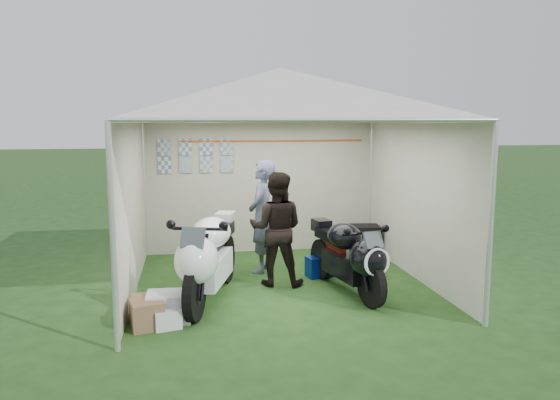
% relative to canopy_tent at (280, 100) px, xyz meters
% --- Properties ---
extents(ground, '(80.00, 80.00, 0.00)m').
position_rel_canopy_tent_xyz_m(ground, '(0.00, -0.03, -2.58)').
color(ground, '#1E3E15').
rests_on(ground, ground).
extents(canopy_tent, '(5.66, 5.66, 3.00)m').
position_rel_canopy_tent_xyz_m(canopy_tent, '(0.00, 0.00, 0.00)').
color(canopy_tent, silver).
rests_on(canopy_tent, ground).
extents(motorcycle_white, '(0.94, 2.19, 1.10)m').
position_rel_canopy_tent_xyz_m(motorcycle_white, '(-1.03, -0.68, -1.96)').
color(motorcycle_white, black).
rests_on(motorcycle_white, ground).
extents(motorcycle_black, '(0.68, 1.92, 0.96)m').
position_rel_canopy_tent_xyz_m(motorcycle_black, '(0.82, -0.65, -2.04)').
color(motorcycle_black, black).
rests_on(motorcycle_black, ground).
extents(paddock_stand, '(0.45, 0.33, 0.30)m').
position_rel_canopy_tent_xyz_m(paddock_stand, '(0.64, 0.21, -2.42)').
color(paddock_stand, '#0B30B1').
rests_on(paddock_stand, ground).
extents(person_dark_jacket, '(0.91, 0.80, 1.60)m').
position_rel_canopy_tent_xyz_m(person_dark_jacket, '(-0.06, -0.06, -1.78)').
color(person_dark_jacket, black).
rests_on(person_dark_jacket, ground).
extents(person_blue_jacket, '(0.64, 0.74, 1.71)m').
position_rel_canopy_tent_xyz_m(person_blue_jacket, '(-0.16, 0.64, -1.72)').
color(person_blue_jacket, slate).
rests_on(person_blue_jacket, ground).
extents(equipment_box, '(0.55, 0.46, 0.51)m').
position_rel_canopy_tent_xyz_m(equipment_box, '(1.70, 1.39, -2.32)').
color(equipment_box, black).
rests_on(equipment_box, ground).
extents(crate_0, '(0.51, 0.40, 0.33)m').
position_rel_canopy_tent_xyz_m(crate_0, '(-1.52, -1.26, -2.41)').
color(crate_0, silver).
rests_on(crate_0, ground).
extents(crate_1, '(0.42, 0.42, 0.31)m').
position_rel_canopy_tent_xyz_m(crate_1, '(-1.75, -1.44, -2.42)').
color(crate_1, brown).
rests_on(crate_1, ground).
extents(crate_2, '(0.34, 0.31, 0.22)m').
position_rel_canopy_tent_xyz_m(crate_2, '(-1.53, -1.48, -2.47)').
color(crate_2, silver).
rests_on(crate_2, ground).
extents(crate_3, '(0.40, 0.29, 0.27)m').
position_rel_canopy_tent_xyz_m(crate_3, '(-1.75, -1.12, -2.44)').
color(crate_3, brown).
rests_on(crate_3, ground).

